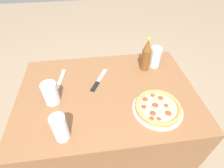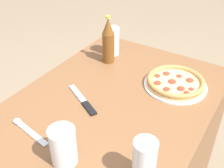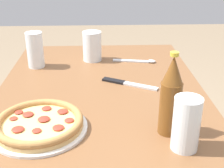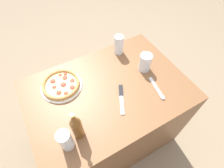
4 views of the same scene
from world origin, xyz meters
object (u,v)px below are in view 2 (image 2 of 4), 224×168
pizza_salami (175,82)px  glass_iced_tea (63,148)px  glass_water (112,42)px  glass_lemonade (144,163)px  spoon (26,129)px  knife (83,101)px  beer_bottle (108,41)px

pizza_salami → glass_iced_tea: 0.57m
pizza_salami → glass_water: size_ratio=1.88×
pizza_salami → glass_lemonade: glass_lemonade is taller
pizza_salami → glass_water: bearing=-104.7°
pizza_salami → spoon: pizza_salami is taller
pizza_salami → knife: pizza_salami is taller
glass_lemonade → beer_bottle: (-0.51, -0.45, 0.04)m
beer_bottle → spoon: bearing=1.7°
glass_iced_tea → knife: (-0.26, -0.13, -0.05)m
knife → glass_water: bearing=-164.2°
glass_lemonade → glass_iced_tea: bearing=-73.2°
pizza_salami → spoon: bearing=-32.7°
pizza_salami → knife: 0.39m
spoon → pizza_salami: bearing=147.3°
glass_iced_tea → glass_lemonade: glass_lemonade is taller
glass_iced_tea → glass_water: bearing=-159.8°
glass_iced_tea → spoon: glass_iced_tea is taller
glass_lemonade → knife: (-0.19, -0.36, -0.06)m
glass_lemonade → spoon: size_ratio=0.78×
glass_water → spoon: bearing=3.7°
glass_lemonade → beer_bottle: beer_bottle is taller
glass_lemonade → knife: bearing=-118.2°
glass_lemonade → pizza_salami: bearing=-168.9°
glass_iced_tea → spoon: bearing=-99.0°
knife → glass_iced_tea: bearing=26.2°
glass_water → knife: (0.39, 0.11, -0.06)m
glass_water → glass_iced_tea: (0.65, 0.24, -0.01)m
glass_iced_tea → beer_bottle: (-0.58, -0.22, 0.05)m
pizza_salami → beer_bottle: bearing=-94.1°
glass_iced_tea → knife: glass_iced_tea is taller
glass_water → beer_bottle: 0.09m
glass_water → glass_iced_tea: glass_water is taller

